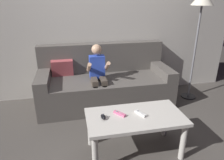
% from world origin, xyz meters
% --- Properties ---
extents(ground_plane, '(9.61, 9.61, 0.00)m').
position_xyz_m(ground_plane, '(0.00, 0.00, 0.00)').
color(ground_plane, '#4C4742').
extents(wall_back, '(4.80, 0.05, 2.50)m').
position_xyz_m(wall_back, '(0.00, 1.66, 1.25)').
color(wall_back, beige).
rests_on(wall_back, ground).
extents(couch, '(1.99, 0.80, 0.90)m').
position_xyz_m(couch, '(0.10, 1.27, 0.31)').
color(couch, '#56514C').
rests_on(couch, ground).
extents(person_seated_on_couch, '(0.31, 0.38, 0.96)m').
position_xyz_m(person_seated_on_couch, '(-0.02, 1.09, 0.55)').
color(person_seated_on_couch, '#4C4238').
rests_on(person_seated_on_couch, ground).
extents(coffee_table, '(1.00, 0.52, 0.45)m').
position_xyz_m(coffee_table, '(0.21, 0.07, 0.37)').
color(coffee_table, beige).
rests_on(coffee_table, ground).
extents(game_remote_pink_near_edge, '(0.11, 0.13, 0.03)m').
position_xyz_m(game_remote_pink_near_edge, '(0.06, 0.12, 0.46)').
color(game_remote_pink_near_edge, pink).
rests_on(game_remote_pink_near_edge, coffee_table).
extents(nunchuk_black, '(0.05, 0.09, 0.05)m').
position_xyz_m(nunchuk_black, '(-0.12, 0.08, 0.47)').
color(nunchuk_black, black).
rests_on(nunchuk_black, coffee_table).
extents(game_remote_white_far_corner, '(0.10, 0.14, 0.03)m').
position_xyz_m(game_remote_white_far_corner, '(0.27, 0.08, 0.46)').
color(game_remote_white_far_corner, white).
rests_on(game_remote_white_far_corner, coffee_table).
extents(floor_lamp, '(0.32, 0.32, 1.66)m').
position_xyz_m(floor_lamp, '(1.51, 1.15, 1.44)').
color(floor_lamp, black).
rests_on(floor_lamp, ground).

